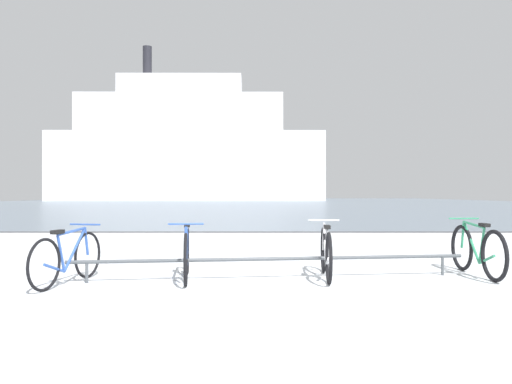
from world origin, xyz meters
TOP-DOWN VIEW (x-y plane):
  - ground at (0.00, 53.90)m, footprint 80.00×132.00m
  - bike_rack at (0.09, 1.66)m, footprint 5.54×0.74m
  - bicycle_0 at (-2.63, 1.26)m, footprint 0.50×1.60m
  - bicycle_1 at (-1.11, 1.61)m, footprint 0.46×1.68m
  - bicycle_2 at (0.84, 1.72)m, footprint 0.46×1.67m
  - bicycle_3 at (3.06, 1.92)m, footprint 0.46×1.71m
  - ferry_ship at (-11.77, 76.08)m, footprint 44.47×8.39m

SIDE VIEW (x-z plane):
  - ground at x=0.00m, z-range -0.08..0.00m
  - bike_rack at x=0.09m, z-range 0.12..0.42m
  - bicycle_0 at x=-2.63m, z-range -0.03..0.74m
  - bicycle_2 at x=0.84m, z-range -0.04..0.77m
  - bicycle_1 at x=-1.11m, z-range -0.04..0.77m
  - bicycle_3 at x=3.06m, z-range -0.04..0.78m
  - ferry_ship at x=-11.77m, z-range -4.20..21.26m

